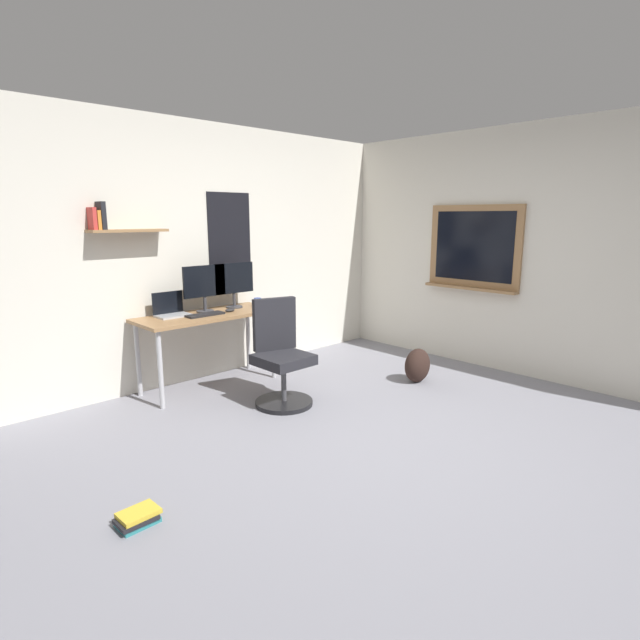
% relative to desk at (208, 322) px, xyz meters
% --- Properties ---
extents(ground_plane, '(5.20, 5.20, 0.00)m').
position_rel_desk_xyz_m(ground_plane, '(0.21, -2.08, -0.66)').
color(ground_plane, gray).
rests_on(ground_plane, ground).
extents(wall_back, '(5.00, 0.30, 2.60)m').
position_rel_desk_xyz_m(wall_back, '(0.20, 0.36, 0.64)').
color(wall_back, silver).
rests_on(wall_back, ground).
extents(wall_right, '(0.22, 5.00, 2.60)m').
position_rel_desk_xyz_m(wall_right, '(2.65, -2.06, 0.64)').
color(wall_right, silver).
rests_on(wall_right, ground).
extents(desk, '(1.38, 0.57, 0.74)m').
position_rel_desk_xyz_m(desk, '(0.00, 0.00, 0.00)').
color(desk, '#997047').
rests_on(desk, ground).
extents(office_chair, '(0.52, 0.54, 0.95)m').
position_rel_desk_xyz_m(office_chair, '(0.23, -0.84, -0.25)').
color(office_chair, black).
rests_on(office_chair, ground).
extents(laptop, '(0.31, 0.21, 0.23)m').
position_rel_desk_xyz_m(laptop, '(-0.31, 0.14, 0.14)').
color(laptop, '#ADAFB5').
rests_on(laptop, desk).
extents(monitor_primary, '(0.46, 0.17, 0.46)m').
position_rel_desk_xyz_m(monitor_primary, '(0.03, 0.09, 0.35)').
color(monitor_primary, '#38383D').
rests_on(monitor_primary, desk).
extents(monitor_secondary, '(0.46, 0.17, 0.46)m').
position_rel_desk_xyz_m(monitor_secondary, '(0.38, 0.09, 0.35)').
color(monitor_secondary, '#38383D').
rests_on(monitor_secondary, desk).
extents(keyboard, '(0.37, 0.13, 0.02)m').
position_rel_desk_xyz_m(keyboard, '(-0.07, -0.07, 0.09)').
color(keyboard, black).
rests_on(keyboard, desk).
extents(computer_mouse, '(0.10, 0.06, 0.03)m').
position_rel_desk_xyz_m(computer_mouse, '(0.21, -0.07, 0.10)').
color(computer_mouse, '#262628').
rests_on(computer_mouse, desk).
extents(coffee_mug, '(0.08, 0.08, 0.09)m').
position_rel_desk_xyz_m(coffee_mug, '(0.59, -0.02, 0.13)').
color(coffee_mug, '#334CA5').
rests_on(coffee_mug, desk).
extents(backpack, '(0.32, 0.22, 0.35)m').
position_rel_desk_xyz_m(backpack, '(1.61, -1.36, -0.48)').
color(backpack, black).
rests_on(backpack, ground).
extents(book_stack_on_floor, '(0.23, 0.17, 0.08)m').
position_rel_desk_xyz_m(book_stack_on_floor, '(-1.53, -1.73, -0.62)').
color(book_stack_on_floor, teal).
rests_on(book_stack_on_floor, ground).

